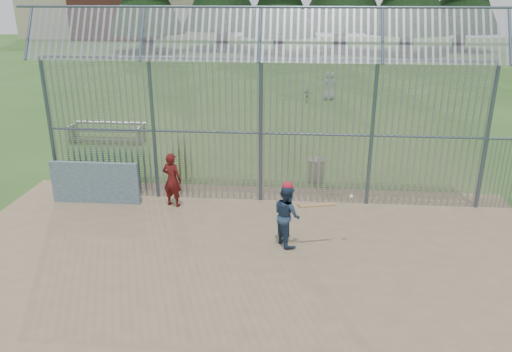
# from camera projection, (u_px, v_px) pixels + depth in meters

# --- Properties ---
(ground) EXTENTS (120.00, 120.00, 0.00)m
(ground) POSITION_uv_depth(u_px,v_px,m) (248.00, 262.00, 11.08)
(ground) COLOR #2D511E
(ground) RESTS_ON ground
(dirt_infield) EXTENTS (14.00, 10.00, 0.02)m
(dirt_infield) POSITION_uv_depth(u_px,v_px,m) (246.00, 273.00, 10.61)
(dirt_infield) COLOR #756047
(dirt_infield) RESTS_ON ground
(dugout_wall) EXTENTS (2.50, 0.12, 1.20)m
(dugout_wall) POSITION_uv_depth(u_px,v_px,m) (95.00, 183.00, 13.95)
(dugout_wall) COLOR #38566B
(dugout_wall) RESTS_ON dirt_infield
(batter) EXTENTS (0.84, 0.90, 1.48)m
(batter) POSITION_uv_depth(u_px,v_px,m) (287.00, 215.00, 11.59)
(batter) COLOR navy
(batter) RESTS_ON dirt_infield
(onlooker) EXTENTS (0.64, 0.51, 1.53)m
(onlooker) POSITION_uv_depth(u_px,v_px,m) (172.00, 180.00, 13.70)
(onlooker) COLOR maroon
(onlooker) RESTS_ON dirt_infield
(bg_kid_standing) EXTENTS (0.90, 0.74, 1.59)m
(bg_kid_standing) POSITION_uv_depth(u_px,v_px,m) (330.00, 86.00, 27.32)
(bg_kid_standing) COLOR gray
(bg_kid_standing) RESTS_ON ground
(bg_kid_seated) EXTENTS (0.50, 0.26, 0.82)m
(bg_kid_seated) POSITION_uv_depth(u_px,v_px,m) (308.00, 95.00, 26.81)
(bg_kid_seated) COLOR gray
(bg_kid_seated) RESTS_ON ground
(batting_gear) EXTENTS (1.60, 0.40, 0.54)m
(batting_gear) POSITION_uv_depth(u_px,v_px,m) (297.00, 191.00, 11.32)
(batting_gear) COLOR #B21729
(batting_gear) RESTS_ON ground
(trash_can) EXTENTS (0.56, 0.56, 0.82)m
(trash_can) POSITION_uv_depth(u_px,v_px,m) (316.00, 170.00, 15.62)
(trash_can) COLOR gray
(trash_can) RESTS_ON ground
(bleacher) EXTENTS (3.00, 0.95, 0.72)m
(bleacher) POSITION_uv_depth(u_px,v_px,m) (107.00, 132.00, 19.77)
(bleacher) COLOR slate
(bleacher) RESTS_ON ground
(backstop_fence) EXTENTS (20.09, 0.81, 5.30)m
(backstop_fence) POSITION_uv_depth(u_px,v_px,m) (328.00, 122.00, 13.32)
(backstop_fence) COLOR #47566B
(backstop_fence) RESTS_ON ground
(distant_buildings) EXTENTS (26.50, 10.50, 8.00)m
(distant_buildings) POSITION_uv_depth(u_px,v_px,m) (114.00, 8.00, 64.49)
(distant_buildings) COLOR brown
(distant_buildings) RESTS_ON ground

